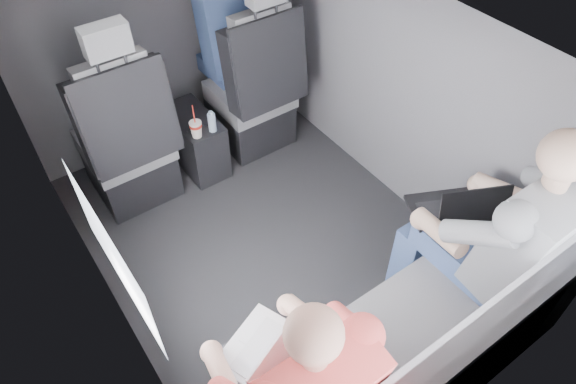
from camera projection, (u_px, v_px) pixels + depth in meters
floor at (271, 245)px, 3.05m from camera, size 2.60×2.60×0.00m
ceiling at (264, 39)px, 2.08m from camera, size 2.60×2.60×0.00m
panel_left at (94, 244)px, 2.20m from camera, size 0.02×2.60×1.35m
panel_right at (399, 99)px, 2.93m from camera, size 0.02×2.60×1.35m
panel_front at (155, 50)px, 3.30m from camera, size 1.80×0.02×1.35m
panel_back at (472, 362)px, 1.83m from camera, size 1.80×0.02×1.35m
side_window at (113, 256)px, 1.88m from camera, size 0.02×0.75×0.42m
seatbelt at (267, 54)px, 3.03m from camera, size 0.35×0.11×0.59m
front_seat_left at (128, 147)px, 3.05m from camera, size 0.52×0.58×1.26m
front_seat_right at (255, 96)px, 3.42m from camera, size 0.52×0.58×1.26m
center_console at (196, 141)px, 3.40m from camera, size 0.24×0.48×0.41m
rear_bench at (407, 358)px, 2.23m from camera, size 1.60×0.57×0.92m
soda_cup at (196, 129)px, 3.09m from camera, size 0.08×0.08×0.23m
water_bottle at (212, 122)px, 3.12m from camera, size 0.05×0.05×0.14m
laptop_white at (267, 353)px, 1.90m from camera, size 0.37×0.39×0.23m
laptop_black at (455, 210)px, 2.40m from camera, size 0.40×0.42×0.24m
passenger_rear_left at (291, 382)px, 1.83m from camera, size 0.50×0.62×1.21m
passenger_rear_right at (497, 235)px, 2.25m from camera, size 0.55×0.66×1.30m
passenger_front_right at (229, 33)px, 3.31m from camera, size 0.39×0.39×0.77m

